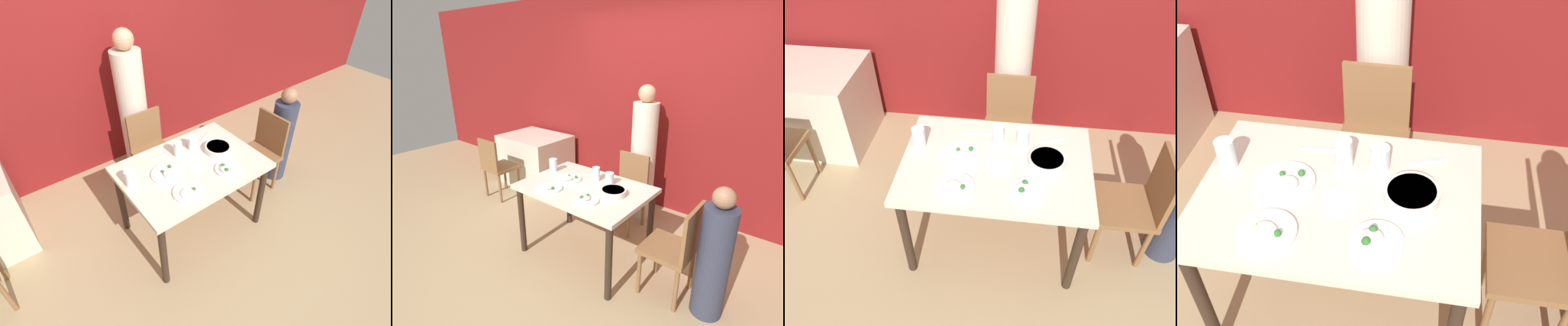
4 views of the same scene
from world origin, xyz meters
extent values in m
plane|color=tan|center=(0.00, 0.00, 0.00)|extent=(10.00, 10.00, 0.00)
cube|color=maroon|center=(0.00, 1.46, 1.35)|extent=(10.00, 0.06, 2.70)
cube|color=beige|center=(0.00, 0.00, 0.74)|extent=(1.19, 0.83, 0.04)
cylinder|color=#332319|center=(-0.54, -0.36, 0.36)|extent=(0.06, 0.06, 0.72)
cylinder|color=#332319|center=(0.54, -0.36, 0.36)|extent=(0.06, 0.06, 0.72)
cylinder|color=#332319|center=(-0.54, 0.36, 0.36)|extent=(0.06, 0.06, 0.72)
cylinder|color=#332319|center=(0.54, 0.36, 0.36)|extent=(0.06, 0.06, 0.72)
cube|color=brown|center=(0.03, 0.69, 0.44)|extent=(0.40, 0.40, 0.04)
cube|color=brown|center=(0.03, 0.87, 0.66)|extent=(0.38, 0.03, 0.41)
cylinder|color=brown|center=(-0.14, 0.52, 0.21)|extent=(0.04, 0.04, 0.42)
cylinder|color=brown|center=(0.19, 0.52, 0.21)|extent=(0.04, 0.04, 0.42)
cylinder|color=brown|center=(-0.14, 0.85, 0.21)|extent=(0.04, 0.04, 0.42)
cylinder|color=brown|center=(0.19, 0.85, 0.21)|extent=(0.04, 0.04, 0.42)
cube|color=brown|center=(0.87, 0.03, 0.44)|extent=(0.40, 0.40, 0.04)
cube|color=brown|center=(1.05, 0.03, 0.66)|extent=(0.03, 0.38, 0.41)
cylinder|color=brown|center=(0.70, 0.19, 0.21)|extent=(0.04, 0.04, 0.42)
cylinder|color=brown|center=(0.70, -0.14, 0.21)|extent=(0.04, 0.04, 0.42)
cylinder|color=brown|center=(1.03, 0.19, 0.21)|extent=(0.04, 0.04, 0.42)
cylinder|color=brown|center=(1.03, -0.14, 0.21)|extent=(0.04, 0.04, 0.42)
cylinder|color=beige|center=(0.03, 1.08, 0.71)|extent=(0.30, 0.30, 1.43)
sphere|color=tan|center=(0.03, 1.08, 1.53)|extent=(0.20, 0.20, 0.20)
cylinder|color=#33384C|center=(1.23, 0.03, 0.47)|extent=(0.25, 0.25, 0.94)
sphere|color=#9E7051|center=(1.23, 0.03, 1.02)|extent=(0.16, 0.16, 0.16)
cylinder|color=silver|center=(0.31, 0.02, 0.79)|extent=(0.23, 0.23, 0.06)
cylinder|color=#BC5123|center=(0.31, 0.02, 0.81)|extent=(0.20, 0.20, 0.01)
cylinder|color=white|center=(-0.22, -0.25, 0.77)|extent=(0.23, 0.23, 0.02)
ellipsoid|color=white|center=(-0.23, -0.27, 0.79)|extent=(0.11, 0.11, 0.02)
cone|color=orange|center=(-0.26, -0.24, 0.79)|extent=(0.02, 0.02, 0.02)
sphere|color=#2D702D|center=(-0.17, -0.27, 0.79)|extent=(0.03, 0.03, 0.03)
cylinder|color=white|center=(-0.23, 0.03, 0.77)|extent=(0.26, 0.26, 0.02)
ellipsoid|color=white|center=(-0.22, 0.00, 0.79)|extent=(0.10, 0.10, 0.02)
sphere|color=#2D702D|center=(-0.17, 0.07, 0.80)|extent=(0.03, 0.03, 0.03)
sphere|color=#2D702D|center=(-0.25, 0.05, 0.79)|extent=(0.02, 0.02, 0.02)
cylinder|color=white|center=(0.21, -0.23, 0.77)|extent=(0.21, 0.21, 0.02)
ellipsoid|color=white|center=(0.18, -0.23, 0.79)|extent=(0.10, 0.10, 0.03)
sphere|color=#2D702D|center=(0.17, -0.25, 0.80)|extent=(0.04, 0.04, 0.04)
sphere|color=#2D702D|center=(0.19, -0.19, 0.80)|extent=(0.04, 0.04, 0.04)
cylinder|color=silver|center=(0.15, 0.19, 0.82)|extent=(0.08, 0.08, 0.12)
cylinder|color=silver|center=(-0.01, 0.19, 0.83)|extent=(0.08, 0.08, 0.14)
cylinder|color=silver|center=(-0.52, 0.10, 0.83)|extent=(0.08, 0.08, 0.14)
cube|color=white|center=(0.02, -0.05, 0.77)|extent=(0.14, 0.14, 0.01)
cube|color=silver|center=(0.35, 0.27, 0.77)|extent=(0.17, 0.08, 0.01)
cube|color=silver|center=(-0.15, 0.27, 0.77)|extent=(0.18, 0.03, 0.01)
cylinder|color=brown|center=(-1.61, 0.15, 0.21)|extent=(0.04, 0.04, 0.42)
camera|label=1|loc=(-1.16, -1.59, 2.42)|focal=28.00mm
camera|label=2|loc=(1.67, -2.05, 1.99)|focal=28.00mm
camera|label=3|loc=(0.12, -1.73, 2.41)|focal=35.00mm
camera|label=4|loc=(0.38, -1.38, 2.24)|focal=45.00mm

